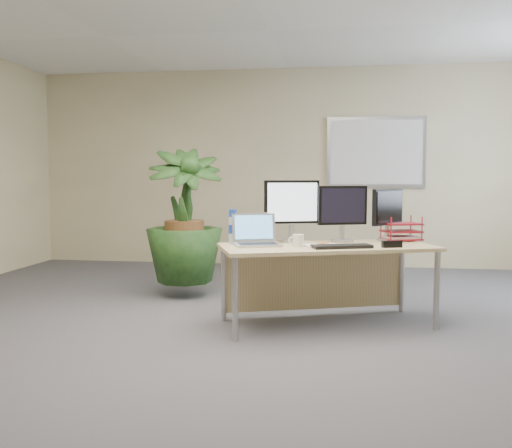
# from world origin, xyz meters

# --- Properties ---
(floor) EXTENTS (8.00, 8.00, 0.00)m
(floor) POSITION_xyz_m (0.00, 0.00, 0.00)
(floor) COLOR #424246
(floor) RESTS_ON ground
(back_wall) EXTENTS (7.00, 0.04, 2.70)m
(back_wall) POSITION_xyz_m (0.00, 4.00, 1.35)
(back_wall) COLOR tan
(back_wall) RESTS_ON floor
(whiteboard) EXTENTS (1.30, 0.04, 0.95)m
(whiteboard) POSITION_xyz_m (1.20, 3.97, 1.55)
(whiteboard) COLOR #B6B7BC
(whiteboard) RESTS_ON back_wall
(desk) EXTENTS (1.87, 1.26, 0.66)m
(desk) POSITION_xyz_m (0.60, 0.89, 0.53)
(desk) COLOR tan
(desk) RESTS_ON floor
(floor_plant) EXTENTS (1.11, 1.11, 1.50)m
(floor_plant) POSITION_xyz_m (-0.83, 1.74, 0.75)
(floor_plant) COLOR #153412
(floor_plant) RESTS_ON floor
(monitor_left) EXTENTS (0.46, 0.22, 0.53)m
(monitor_left) POSITION_xyz_m (0.33, 0.98, 0.96)
(monitor_left) COLOR #A6A6AA
(monitor_left) RESTS_ON desk
(monitor_right) EXTENTS (0.42, 0.20, 0.48)m
(monitor_right) POSITION_xyz_m (0.75, 1.08, 0.94)
(monitor_right) COLOR #A6A6AA
(monitor_right) RESTS_ON desk
(monitor_dark) EXTENTS (0.28, 0.34, 0.45)m
(monitor_dark) POSITION_xyz_m (1.15, 1.23, 0.92)
(monitor_dark) COLOR #A6A6AA
(monitor_dark) RESTS_ON desk
(laptop) EXTENTS (0.45, 0.42, 0.26)m
(laptop) POSITION_xyz_m (0.05, 0.73, 0.72)
(laptop) COLOR #BCBDC1
(laptop) RESTS_ON desk
(keyboard) EXTENTS (0.49, 0.30, 0.03)m
(keyboard) POSITION_xyz_m (0.75, 0.64, 0.67)
(keyboard) COLOR black
(keyboard) RESTS_ON desk
(coffee_mug) EXTENTS (0.13, 0.09, 0.10)m
(coffee_mug) POSITION_xyz_m (0.40, 0.68, 0.71)
(coffee_mug) COLOR white
(coffee_mug) RESTS_ON desk
(spiral_notebook) EXTENTS (0.33, 0.29, 0.01)m
(spiral_notebook) POSITION_xyz_m (0.59, 0.74, 0.67)
(spiral_notebook) COLOR silver
(spiral_notebook) RESTS_ON desk
(orange_pen) EXTENTS (0.10, 0.11, 0.01)m
(orange_pen) POSITION_xyz_m (0.60, 0.79, 0.68)
(orange_pen) COLOR #DA5C18
(orange_pen) RESTS_ON spiral_notebook
(yellow_highlighter) EXTENTS (0.12, 0.04, 0.02)m
(yellow_highlighter) POSITION_xyz_m (0.79, 0.79, 0.67)
(yellow_highlighter) COLOR gold
(yellow_highlighter) RESTS_ON desk
(water_bottle) EXTENTS (0.07, 0.07, 0.29)m
(water_bottle) POSITION_xyz_m (-0.15, 0.81, 0.80)
(water_bottle) COLOR silver
(water_bottle) RESTS_ON desk
(letter_tray) EXTENTS (0.38, 0.33, 0.15)m
(letter_tray) POSITION_xyz_m (1.27, 1.26, 0.73)
(letter_tray) COLOR maroon
(letter_tray) RESTS_ON desk
(stapler) EXTENTS (0.17, 0.09, 0.05)m
(stapler) POSITION_xyz_m (1.14, 0.73, 0.69)
(stapler) COLOR black
(stapler) RESTS_ON desk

